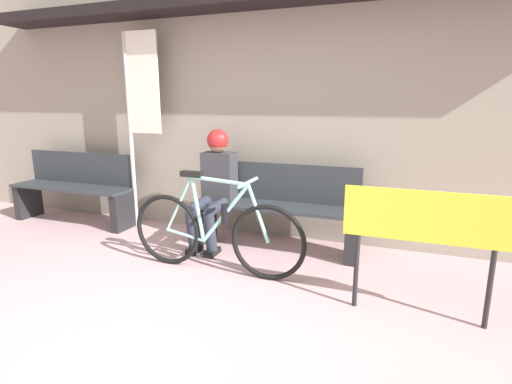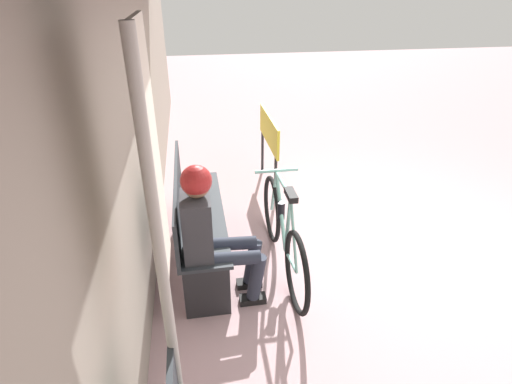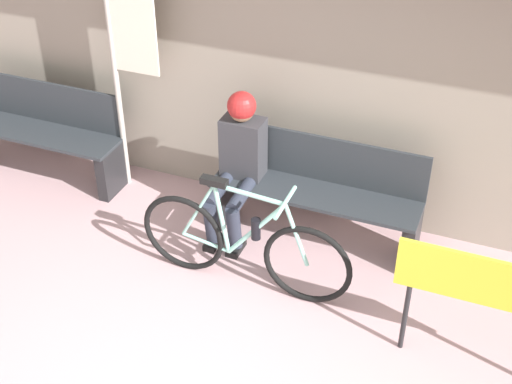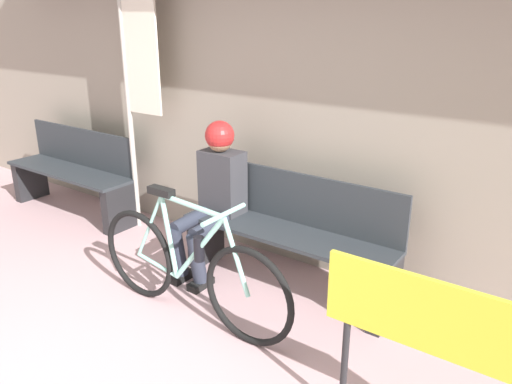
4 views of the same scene
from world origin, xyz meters
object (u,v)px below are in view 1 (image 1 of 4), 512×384
object	(u,v)px
bicycle	(215,232)
signboard	(425,224)
park_bench_near	(276,209)
park_bench_far	(75,190)
person_seated	(215,180)
banner_pole	(138,103)

from	to	relation	value
bicycle	signboard	bearing A→B (deg)	-6.72
park_bench_near	bicycle	xyz separation A→B (m)	(-0.32, -0.76, -0.04)
bicycle	park_bench_far	distance (m)	2.47
park_bench_near	person_seated	world-z (taller)	person_seated
park_bench_far	banner_pole	size ratio (longest dim) A/B	0.72
bicycle	park_bench_far	size ratio (longest dim) A/B	1.02
park_bench_near	park_bench_far	distance (m)	2.67
park_bench_near	banner_pole	size ratio (longest dim) A/B	0.74
park_bench_far	signboard	xyz separation A→B (m)	(4.04, -0.96, 0.28)
bicycle	banner_pole	distance (m)	2.00
banner_pole	signboard	distance (m)	3.38
park_bench_far	park_bench_near	bearing A→B (deg)	0.02
person_seated	banner_pole	bearing A→B (deg)	167.07
banner_pole	signboard	size ratio (longest dim) A/B	2.09
person_seated	signboard	bearing A→B (deg)	-22.83
banner_pole	signboard	xyz separation A→B (m)	(3.09, -1.09, -0.80)
park_bench_far	person_seated	bearing A→B (deg)	-3.28
bicycle	banner_pole	bearing A→B (deg)	147.42
park_bench_near	signboard	world-z (taller)	signboard
person_seated	banner_pole	xyz separation A→B (m)	(-1.09, 0.25, 0.78)
person_seated	bicycle	bearing A→B (deg)	-64.22
park_bench_far	banner_pole	world-z (taller)	banner_pole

